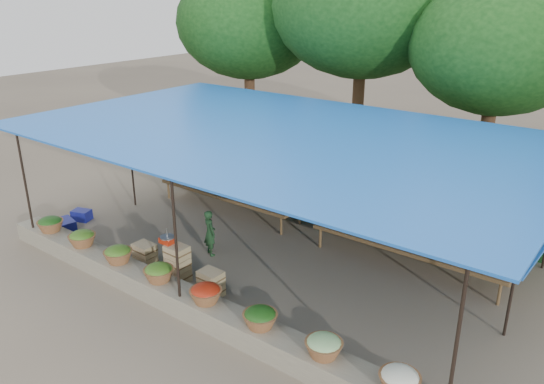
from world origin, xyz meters
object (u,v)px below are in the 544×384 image
Objects in this scene: vendor_seated at (210,233)px; blue_crate_back at (82,215)px; blue_crate_front at (65,227)px; weighing_scale at (168,239)px; crate_counter at (177,266)px.

blue_crate_back is at bearing 33.34° from vendor_seated.
vendor_seated is 3.79m from blue_crate_front.
weighing_scale reaches higher than blue_crate_front.
weighing_scale is 1.26m from vendor_seated.
crate_counter is 1.26m from vendor_seated.
blue_crate_front is 0.80m from blue_crate_back.
weighing_scale is (-0.22, 0.00, 0.53)m from crate_counter.
blue_crate_front is at bearing -178.26° from weighing_scale.
blue_crate_front is at bearing -178.36° from crate_counter.
weighing_scale is 4.02m from blue_crate_back.
crate_counter is 3.77m from blue_crate_front.
blue_crate_back is (-0.36, 0.71, -0.04)m from blue_crate_front.
blue_crate_back is at bearing 171.23° from weighing_scale.
vendor_seated reaches higher than blue_crate_front.
weighing_scale reaches higher than blue_crate_back.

